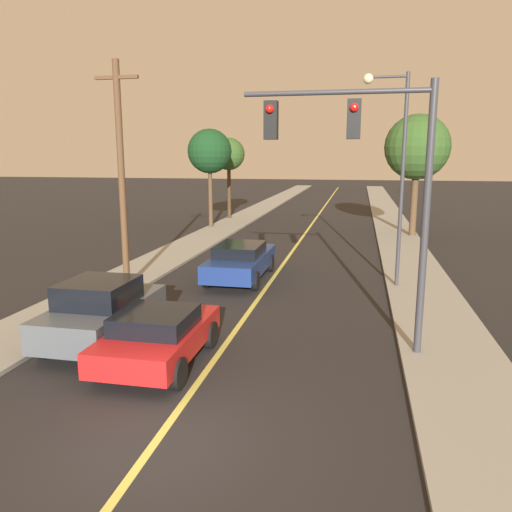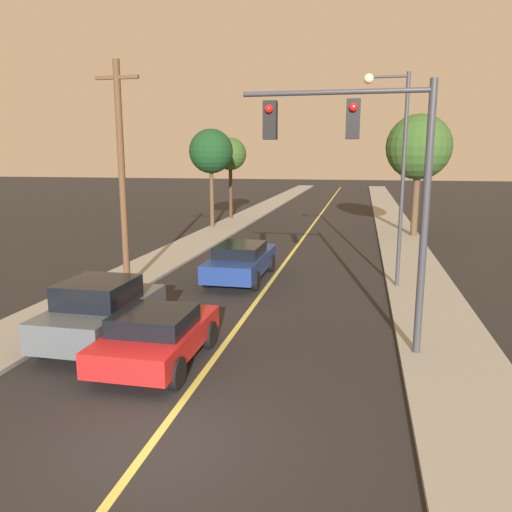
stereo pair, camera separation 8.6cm
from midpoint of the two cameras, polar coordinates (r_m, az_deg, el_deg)
name	(u,v)px [view 1 (the left image)]	position (r m, az deg, el deg)	size (l,w,h in m)	color
ground_plane	(156,443)	(9.37, -11.69, -20.16)	(200.00, 200.00, 0.00)	black
road_surface	(320,213)	(43.69, 7.23, 4.86)	(8.87, 80.00, 0.01)	black
sidewalk_left	(255,211)	(44.48, -0.12, 5.14)	(2.50, 80.00, 0.12)	gray
sidewalk_right	(387,214)	(43.62, 14.71, 4.65)	(2.50, 80.00, 0.12)	gray
car_near_lane_front	(158,335)	(12.15, -11.33, -8.85)	(2.04, 3.84, 1.34)	red
car_near_lane_second	(241,260)	(19.90, -1.87, -0.48)	(2.06, 5.15, 1.47)	navy
car_outer_lane_front	(102,311)	(13.75, -17.34, -6.04)	(2.02, 4.07, 1.73)	#474C51
traffic_signal_mast	(368,163)	(12.17, 12.48, 10.32)	(4.44, 0.42, 6.44)	#333338
streetlamp_right	(394,154)	(18.81, 15.35, 11.15)	(1.60, 0.36, 7.61)	#333338
utility_pole_left	(121,173)	(18.60, -15.27, 9.16)	(1.60, 0.24, 8.00)	#513823
tree_left_near	(210,152)	(34.05, -5.40, 11.79)	(2.93, 2.93, 6.54)	#4C3823
tree_left_far	(229,155)	(38.93, -3.20, 11.48)	(2.45, 2.45, 6.13)	#3D2B1C
tree_right_near	(417,148)	(31.64, 17.88, 11.71)	(3.83, 3.83, 7.19)	#4C3823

